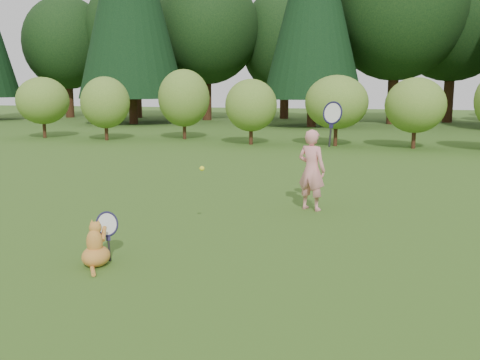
% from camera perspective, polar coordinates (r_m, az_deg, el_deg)
% --- Properties ---
extents(ground, '(100.00, 100.00, 0.00)m').
position_cam_1_polar(ground, '(7.48, -3.19, -6.22)').
color(ground, '#375818').
rests_on(ground, ground).
extents(shrub_row, '(28.00, 3.00, 2.80)m').
position_cam_1_polar(shrub_row, '(19.94, 9.29, 7.71)').
color(shrub_row, '#4D7825').
rests_on(shrub_row, ground).
extents(child, '(0.82, 0.56, 2.06)m').
position_cam_1_polar(child, '(9.13, 7.72, 1.26)').
color(child, pink).
rests_on(child, ground).
extents(cat, '(0.45, 0.83, 0.73)m').
position_cam_1_polar(cat, '(6.51, -15.12, -6.40)').
color(cat, '#BE6224').
rests_on(cat, ground).
extents(tennis_ball, '(0.07, 0.07, 0.07)m').
position_cam_1_polar(tennis_ball, '(7.69, -4.08, 1.23)').
color(tennis_ball, yellow).
rests_on(tennis_ball, ground).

